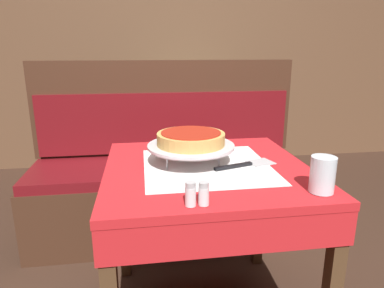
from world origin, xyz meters
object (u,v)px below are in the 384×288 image
object	(u,v)px
water_glass_near	(323,174)
pepper_shaker	(204,194)
booth_bench	(169,185)
dining_table_rear	(192,111)
pizza_pan_stand	(191,147)
dining_table_front	(207,188)
condiment_caddy	(199,96)
pizza_server	(246,165)
salt_shaker	(191,194)
deep_dish_pizza	(191,138)

from	to	relation	value
water_glass_near	pepper_shaker	xyz separation A→B (m)	(-0.40, -0.04, -0.02)
water_glass_near	booth_bench	bearing A→B (deg)	110.36
dining_table_rear	water_glass_near	world-z (taller)	water_glass_near
pizza_pan_stand	water_glass_near	distance (m)	0.52
dining_table_front	pepper_shaker	xyz separation A→B (m)	(-0.08, -0.35, 0.13)
booth_bench	water_glass_near	size ratio (longest dim) A/B	14.41
booth_bench	condiment_caddy	size ratio (longest dim) A/B	11.19
dining_table_rear	pepper_shaker	xyz separation A→B (m)	(-0.29, -2.14, 0.13)
pizza_server	pepper_shaker	world-z (taller)	pepper_shaker
dining_table_rear	pizza_server	world-z (taller)	pizza_server
salt_shaker	condiment_caddy	bearing A→B (deg)	79.78
dining_table_front	water_glass_near	bearing A→B (deg)	-43.99
booth_bench	condiment_caddy	world-z (taller)	booth_bench
pizza_pan_stand	condiment_caddy	distance (m)	1.81
booth_bench	pizza_server	distance (m)	0.96
deep_dish_pizza	dining_table_front	bearing A→B (deg)	-29.65
dining_table_rear	pizza_server	bearing A→B (deg)	-91.66
dining_table_rear	condiment_caddy	xyz separation A→B (m)	(0.06, 0.02, 0.13)
dining_table_rear	pizza_server	size ratio (longest dim) A/B	2.81
deep_dish_pizza	salt_shaker	size ratio (longest dim) A/B	3.63
pizza_server	booth_bench	bearing A→B (deg)	106.59
deep_dish_pizza	water_glass_near	xyz separation A→B (m)	(0.38, -0.35, -0.05)
deep_dish_pizza	water_glass_near	world-z (taller)	deep_dish_pizza
deep_dish_pizza	pizza_server	xyz separation A→B (m)	(0.22, -0.06, -0.10)
condiment_caddy	pizza_server	bearing A→B (deg)	-93.65
salt_shaker	condiment_caddy	size ratio (longest dim) A/B	0.49
salt_shaker	pepper_shaker	world-z (taller)	salt_shaker
pizza_server	dining_table_rear	bearing A→B (deg)	88.34
pizza_server	dining_table_front	bearing A→B (deg)	171.33
water_glass_near	salt_shaker	distance (m)	0.44
dining_table_front	pizza_server	bearing A→B (deg)	-8.67
dining_table_rear	pepper_shaker	bearing A→B (deg)	-97.59
water_glass_near	condiment_caddy	distance (m)	2.12
deep_dish_pizza	salt_shaker	bearing A→B (deg)	-98.43
salt_shaker	pepper_shaker	bearing A→B (deg)	0.00
pizza_server	water_glass_near	distance (m)	0.34
water_glass_near	pepper_shaker	world-z (taller)	water_glass_near
dining_table_front	booth_bench	bearing A→B (deg)	96.49
dining_table_front	pepper_shaker	world-z (taller)	pepper_shaker
booth_bench	pizza_pan_stand	xyz separation A→B (m)	(0.03, -0.77, 0.48)
pizza_pan_stand	water_glass_near	size ratio (longest dim) A/B	2.93
pizza_pan_stand	salt_shaker	xyz separation A→B (m)	(-0.06, -0.39, -0.03)
dining_table_front	pizza_pan_stand	world-z (taller)	pizza_pan_stand
pizza_pan_stand	deep_dish_pizza	distance (m)	0.04
deep_dish_pizza	water_glass_near	bearing A→B (deg)	-42.09
salt_shaker	pizza_pan_stand	bearing A→B (deg)	81.57
dining_table_front	dining_table_rear	bearing A→B (deg)	83.37
booth_bench	dining_table_front	bearing A→B (deg)	-83.51
dining_table_front	pizza_server	size ratio (longest dim) A/B	3.01
pizza_pan_stand	water_glass_near	bearing A→B (deg)	-42.09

